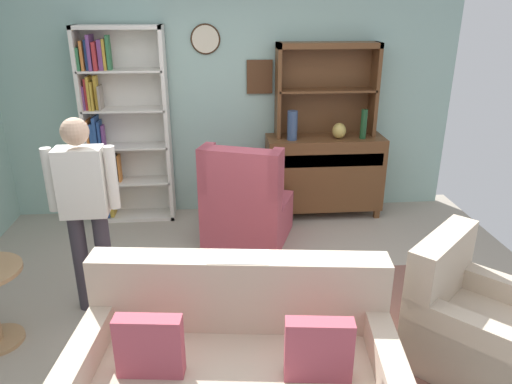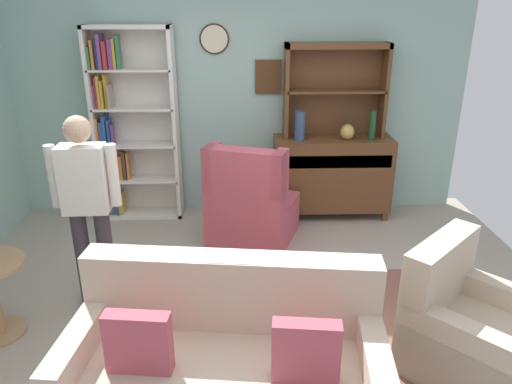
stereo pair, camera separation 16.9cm
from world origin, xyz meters
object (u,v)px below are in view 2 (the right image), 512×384
(armchair_floral, at_px, (469,332))
(coffee_table, at_px, (244,284))
(vase_round, at_px, (347,132))
(book_stack, at_px, (265,275))
(sideboard, at_px, (332,173))
(bottle_wine, at_px, (372,125))
(wingback_chair, at_px, (251,208))
(vase_tall, at_px, (300,126))
(person_reading, at_px, (87,200))
(couch_floral, at_px, (227,367))
(sideboard_hutch, at_px, (336,77))
(bookshelf, at_px, (128,127))

(armchair_floral, relative_size, coffee_table, 1.35)
(vase_round, relative_size, armchair_floral, 0.16)
(coffee_table, relative_size, book_stack, 3.83)
(armchair_floral, bearing_deg, sideboard, 100.29)
(bottle_wine, relative_size, wingback_chair, 0.30)
(vase_round, xyz_separation_m, book_stack, (-0.99, -1.99, -0.55))
(vase_tall, relative_size, person_reading, 0.20)
(couch_floral, distance_m, wingback_chair, 2.19)
(vase_tall, relative_size, bottle_wine, 0.99)
(vase_tall, relative_size, coffee_table, 0.40)
(couch_floral, relative_size, person_reading, 1.21)
(sideboard_hutch, bearing_deg, book_stack, -111.77)
(vase_tall, xyz_separation_m, book_stack, (-0.47, -1.97, -0.63))
(vase_round, xyz_separation_m, coffee_table, (-1.14, -1.95, -0.65))
(sideboard_hutch, relative_size, book_stack, 5.27)
(book_stack, bearing_deg, person_reading, 164.51)
(bookshelf, distance_m, sideboard_hutch, 2.31)
(vase_tall, height_order, person_reading, person_reading)
(armchair_floral, bearing_deg, bottle_wine, 91.66)
(coffee_table, bearing_deg, book_stack, -14.40)
(bottle_wine, distance_m, coffee_table, 2.49)
(wingback_chair, bearing_deg, couch_floral, -95.10)
(person_reading, bearing_deg, bookshelf, 91.57)
(bookshelf, xyz_separation_m, armchair_floral, (2.71, -2.63, -0.75))
(sideboard, xyz_separation_m, coffee_table, (-1.01, -2.01, -0.16))
(bottle_wine, distance_m, couch_floral, 3.23)
(sideboard_hutch, relative_size, vase_round, 6.47)
(sideboard_hutch, xyz_separation_m, armchair_floral, (0.46, -2.65, -1.27))
(sideboard, relative_size, armchair_floral, 1.20)
(bookshelf, distance_m, sideboard, 2.31)
(sideboard_hutch, bearing_deg, coffee_table, -115.56)
(vase_tall, bearing_deg, book_stack, -103.49)
(bottle_wine, distance_m, armchair_floral, 2.58)
(vase_tall, xyz_separation_m, couch_floral, (-0.73, -2.76, -0.77))
(couch_floral, bearing_deg, person_reading, 132.86)
(vase_tall, distance_m, person_reading, 2.42)
(bottle_wine, bearing_deg, person_reading, -148.40)
(sideboard, xyz_separation_m, person_reading, (-2.20, -1.68, 0.40))
(coffee_table, bearing_deg, sideboard, 63.25)
(bookshelf, height_order, couch_floral, bookshelf)
(person_reading, bearing_deg, sideboard_hutch, 39.16)
(armchair_floral, relative_size, book_stack, 5.18)
(vase_round, bearing_deg, person_reading, -145.26)
(sideboard_hutch, xyz_separation_m, coffee_table, (-1.01, -2.12, -1.21))
(vase_tall, relative_size, vase_round, 1.86)
(couch_floral, bearing_deg, sideboard_hutch, 69.12)
(sideboard, relative_size, coffee_table, 1.62)
(person_reading, bearing_deg, couch_floral, -47.14)
(sideboard_hutch, relative_size, person_reading, 0.71)
(couch_floral, relative_size, coffee_table, 2.36)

